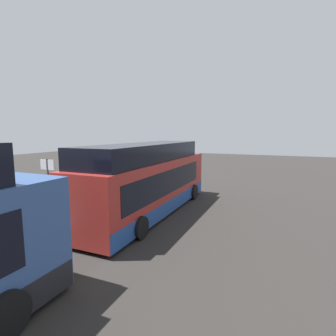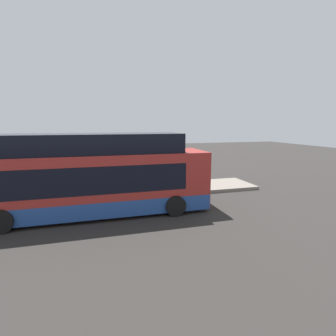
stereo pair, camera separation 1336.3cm
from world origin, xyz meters
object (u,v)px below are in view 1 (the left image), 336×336
(bus_lead, at_px, (149,182))
(suitcase, at_px, (118,187))
(passenger_boarding, at_px, (137,179))
(sign_post, at_px, (48,178))
(passenger_waiting, at_px, (125,178))

(bus_lead, distance_m, suitcase, 4.64)
(passenger_boarding, xyz_separation_m, suitcase, (-0.61, 1.13, -0.56))
(bus_lead, relative_size, suitcase, 11.30)
(bus_lead, bearing_deg, passenger_boarding, 38.53)
(passenger_boarding, relative_size, sign_post, 0.63)
(passenger_boarding, distance_m, sign_post, 6.06)
(suitcase, bearing_deg, sign_post, 174.05)
(bus_lead, xyz_separation_m, passenger_boarding, (3.21, 2.56, -0.50))
(suitcase, relative_size, sign_post, 0.35)
(passenger_boarding, height_order, suitcase, passenger_boarding)
(bus_lead, xyz_separation_m, suitcase, (2.60, 3.69, -1.07))
(passenger_waiting, xyz_separation_m, suitcase, (-0.47, 0.29, -0.56))
(suitcase, distance_m, sign_post, 5.37)
(bus_lead, xyz_separation_m, sign_post, (-2.56, 4.23, 0.35))
(passenger_boarding, height_order, passenger_waiting, passenger_boarding)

